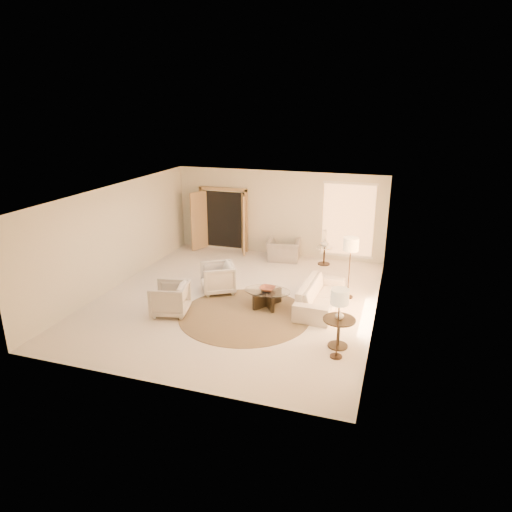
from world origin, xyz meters
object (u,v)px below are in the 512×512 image
(sofa, at_px, (320,295))
(accent_chair, at_px, (284,247))
(armchair_right, at_px, (170,297))
(floor_lamp_far, at_px, (340,300))
(coffee_table, at_px, (267,296))
(floor_lamp_near, at_px, (351,247))
(bowl, at_px, (267,289))
(armchair_left, at_px, (218,277))
(end_vase, at_px, (340,315))
(side_table, at_px, (324,254))
(side_vase, at_px, (325,243))
(end_table, at_px, (339,328))

(sofa, xyz_separation_m, accent_chair, (-1.79, 3.22, 0.13))
(armchair_right, bearing_deg, floor_lamp_far, 66.94)
(coffee_table, xyz_separation_m, floor_lamp_near, (1.85, 1.19, 1.12))
(bowl, bearing_deg, armchair_left, 162.69)
(sofa, relative_size, end_vase, 12.00)
(floor_lamp_far, xyz_separation_m, end_vase, (-0.03, 0.44, -0.53))
(accent_chair, relative_size, floor_lamp_near, 0.63)
(armchair_left, xyz_separation_m, floor_lamp_far, (3.56, -2.38, 0.82))
(bowl, bearing_deg, side_table, 77.34)
(coffee_table, xyz_separation_m, floor_lamp_far, (2.02, -1.90, 0.98))
(armchair_right, relative_size, side_vase, 3.09)
(side_table, height_order, end_vase, end_vase)
(sofa, distance_m, floor_lamp_far, 2.55)
(floor_lamp_near, xyz_separation_m, side_vase, (-1.05, 2.39, -0.68))
(floor_lamp_near, height_order, bowl, floor_lamp_near)
(side_table, height_order, floor_lamp_far, floor_lamp_far)
(armchair_left, height_order, floor_lamp_near, floor_lamp_near)
(side_table, xyz_separation_m, floor_lamp_far, (1.21, -5.47, 0.90))
(sofa, bearing_deg, armchair_left, 89.61)
(sofa, distance_m, end_vase, 2.00)
(armchair_left, relative_size, end_table, 1.29)
(armchair_right, bearing_deg, coffee_table, 105.54)
(armchair_right, xyz_separation_m, coffee_table, (2.11, 1.12, -0.16))
(coffee_table, distance_m, bowl, 0.21)
(armchair_left, distance_m, side_table, 3.88)
(sofa, height_order, armchair_right, armchair_right)
(floor_lamp_near, bearing_deg, coffee_table, -147.30)
(sofa, height_order, coffee_table, sofa)
(armchair_right, distance_m, bowl, 2.40)
(armchair_right, height_order, coffee_table, armchair_right)
(coffee_table, distance_m, end_table, 2.47)
(sofa, bearing_deg, side_vase, 10.26)
(floor_lamp_near, distance_m, floor_lamp_far, 3.09)
(sofa, xyz_separation_m, side_vase, (-0.46, 3.22, 0.39))
(accent_chair, bearing_deg, sofa, 111.12)
(floor_lamp_far, bearing_deg, side_vase, 102.48)
(floor_lamp_far, distance_m, side_vase, 5.63)
(accent_chair, relative_size, coffee_table, 0.89)
(end_vase, bearing_deg, side_table, 103.19)
(armchair_left, xyz_separation_m, coffee_table, (1.54, -0.48, -0.17))
(sofa, bearing_deg, armchair_right, 115.77)
(armchair_left, xyz_separation_m, side_table, (2.34, 3.10, -0.09))
(floor_lamp_near, bearing_deg, bowl, -147.30)
(sofa, xyz_separation_m, coffee_table, (-1.27, -0.36, -0.05))
(side_vase, bearing_deg, armchair_left, -127.12)
(accent_chair, distance_m, side_table, 1.33)
(end_vase, height_order, side_vase, side_vase)
(side_vase, bearing_deg, armchair_right, -121.83)
(armchair_right, xyz_separation_m, side_vase, (2.92, 4.70, 0.29))
(accent_chair, height_order, end_vase, accent_chair)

